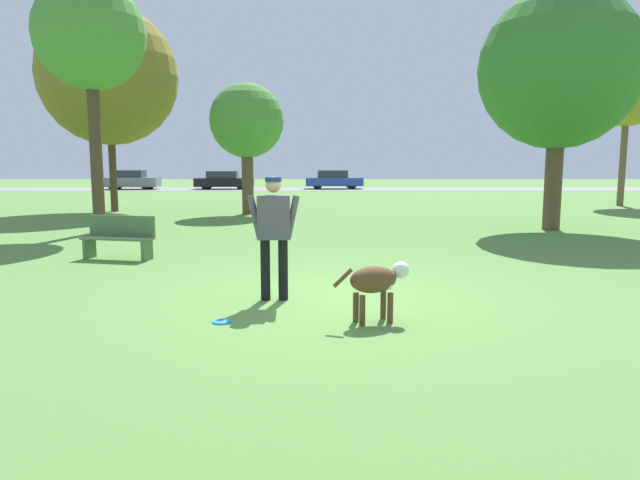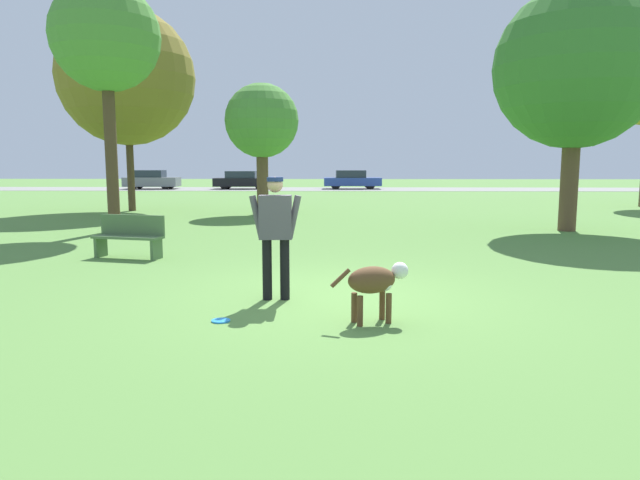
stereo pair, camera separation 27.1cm
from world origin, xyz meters
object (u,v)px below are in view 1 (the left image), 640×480
at_px(dog, 377,281).
at_px(tree_near_left, 90,37).
at_px(tree_near_right, 559,70).
at_px(parked_car_grey, 131,180).
at_px(tree_mid_center, 247,122).
at_px(tree_far_left, 108,76).
at_px(parked_car_blue, 334,180).
at_px(frisbee, 222,322).
at_px(person, 274,228).
at_px(parked_car_black, 224,180).
at_px(tree_far_right, 628,81).
at_px(park_bench, 119,236).

xyz_separation_m(dog, tree_near_left, (-6.51, 8.83, 4.61)).
xyz_separation_m(tree_near_left, tree_near_right, (12.45, 0.48, -0.73)).
bearing_deg(parked_car_grey, tree_mid_center, -64.41).
distance_m(tree_far_left, parked_car_blue, 21.87).
height_order(frisbee, parked_car_grey, parked_car_grey).
height_order(person, dog, person).
bearing_deg(parked_car_grey, person, -71.83).
xyz_separation_m(tree_near_left, parked_car_grey, (-7.24, 25.69, -4.44)).
xyz_separation_m(tree_near_left, parked_car_blue, (7.25, 26.14, -4.43)).
height_order(tree_far_left, parked_car_black, tree_far_left).
bearing_deg(tree_far_right, park_bench, -141.33).
relative_size(person, parked_car_grey, 0.43).
bearing_deg(tree_near_left, frisbee, -62.07).
distance_m(tree_mid_center, park_bench, 10.46).
height_order(tree_far_left, parked_car_blue, tree_far_left).
bearing_deg(person, parked_car_black, 97.76).
height_order(dog, frisbee, dog).
height_order(person, parked_car_grey, person).
relative_size(dog, parked_car_blue, 0.23).
height_order(tree_near_right, parked_car_black, tree_near_right).
height_order(parked_car_grey, parked_car_blue, parked_car_grey).
height_order(tree_near_right, parked_car_blue, tree_near_right).
distance_m(frisbee, parked_car_black, 35.12).
height_order(tree_far_right, tree_near_right, tree_far_right).
bearing_deg(tree_near_left, tree_far_left, 105.94).
xyz_separation_m(frisbee, tree_near_right, (7.76, 9.33, 4.36)).
bearing_deg(frisbee, tree_near_left, 117.93).
height_order(dog, parked_car_blue, parked_car_blue).
bearing_deg(tree_far_right, dog, -124.79).
bearing_deg(tree_near_right, tree_near_left, -177.77).
xyz_separation_m(dog, frisbee, (-1.82, -0.01, -0.48)).
xyz_separation_m(tree_mid_center, tree_far_right, (15.88, 3.85, 2.01)).
distance_m(person, frisbee, 1.58).
relative_size(tree_near_left, tree_far_left, 0.85).
height_order(parked_car_grey, parked_car_black, parked_car_grey).
xyz_separation_m(tree_near_right, parked_car_black, (-13.11, 25.38, -3.74)).
bearing_deg(person, tree_near_left, 121.89).
height_order(dog, park_bench, park_bench).
relative_size(parked_car_black, parked_car_blue, 1.00).
bearing_deg(tree_far_right, parked_car_grey, 148.55).
bearing_deg(tree_near_right, tree_far_right, 52.97).
distance_m(tree_far_left, tree_near_right, 15.73).
bearing_deg(tree_near_right, dog, -122.51).
xyz_separation_m(tree_near_right, parked_car_grey, (-19.69, 25.20, -3.71)).
height_order(tree_far_right, park_bench, tree_far_right).
relative_size(person, park_bench, 1.15).
distance_m(person, tree_far_right, 22.63).
bearing_deg(frisbee, parked_car_black, 98.76).
height_order(person, tree_mid_center, tree_mid_center).
bearing_deg(parked_car_blue, person, -94.88).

